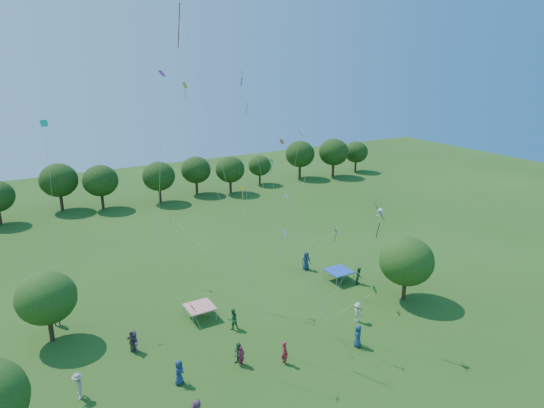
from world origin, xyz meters
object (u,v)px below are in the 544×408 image
(tent_red_stripe, at_px, (200,307))
(near_tree_east, at_px, (407,261))
(red_high_kite, at_px, (193,60))
(tent_blue, at_px, (339,271))
(near_tree_north, at_px, (46,298))
(pirate_kite, at_px, (379,213))

(tent_red_stripe, bearing_deg, near_tree_east, -19.96)
(near_tree_east, distance_m, red_high_kite, 24.30)
(tent_red_stripe, distance_m, red_high_kite, 19.47)
(near_tree_east, bearing_deg, tent_blue, 114.67)
(near_tree_north, xyz_separation_m, tent_red_stripe, (10.99, -2.57, -2.59))
(tent_blue, relative_size, red_high_kite, 0.09)
(tent_blue, xyz_separation_m, pirate_kite, (-4.02, -9.19, 9.07))
(near_tree_north, xyz_separation_m, tent_blue, (25.14, -2.82, -2.59))
(near_tree_north, height_order, near_tree_east, near_tree_east)
(tent_blue, bearing_deg, near_tree_east, -65.33)
(red_high_kite, bearing_deg, pirate_kite, -40.14)
(near_tree_east, xyz_separation_m, tent_blue, (-2.69, 5.87, -2.65))
(tent_red_stripe, bearing_deg, pirate_kite, -42.99)
(tent_red_stripe, height_order, pirate_kite, pirate_kite)
(red_high_kite, bearing_deg, tent_red_stripe, 93.51)
(near_tree_east, xyz_separation_m, tent_red_stripe, (-16.84, 6.12, -2.65))
(near_tree_east, relative_size, tent_red_stripe, 2.65)
(near_tree_north, relative_size, red_high_kite, 0.24)
(tent_red_stripe, relative_size, pirate_kite, 0.23)
(near_tree_east, height_order, tent_blue, near_tree_east)
(near_tree_north, bearing_deg, near_tree_east, -17.33)
(near_tree_north, height_order, tent_blue, near_tree_north)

